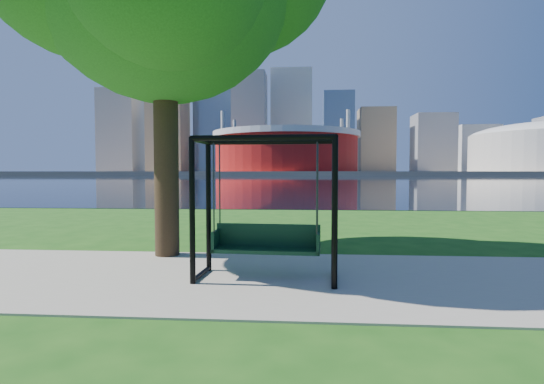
# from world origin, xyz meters

# --- Properties ---
(ground) EXTENTS (900.00, 900.00, 0.00)m
(ground) POSITION_xyz_m (0.00, 0.00, 0.00)
(ground) COLOR #1E5114
(ground) RESTS_ON ground
(path) EXTENTS (120.00, 4.00, 0.03)m
(path) POSITION_xyz_m (0.00, -0.50, 0.01)
(path) COLOR #9E937F
(path) RESTS_ON ground
(river) EXTENTS (900.00, 180.00, 0.02)m
(river) POSITION_xyz_m (0.00, 102.00, 0.01)
(river) COLOR black
(river) RESTS_ON ground
(far_bank) EXTENTS (900.00, 228.00, 2.00)m
(far_bank) POSITION_xyz_m (0.00, 306.00, 1.00)
(far_bank) COLOR #937F60
(far_bank) RESTS_ON ground
(stadium) EXTENTS (83.00, 83.00, 32.00)m
(stadium) POSITION_xyz_m (-10.00, 235.00, 14.23)
(stadium) COLOR maroon
(stadium) RESTS_ON far_bank
(skyline) EXTENTS (392.00, 66.00, 96.50)m
(skyline) POSITION_xyz_m (-4.27, 319.39, 35.89)
(skyline) COLOR gray
(skyline) RESTS_ON far_bank
(swing) EXTENTS (2.29, 1.09, 2.29)m
(swing) POSITION_xyz_m (0.01, -0.57, 1.11)
(swing) COLOR black
(swing) RESTS_ON ground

